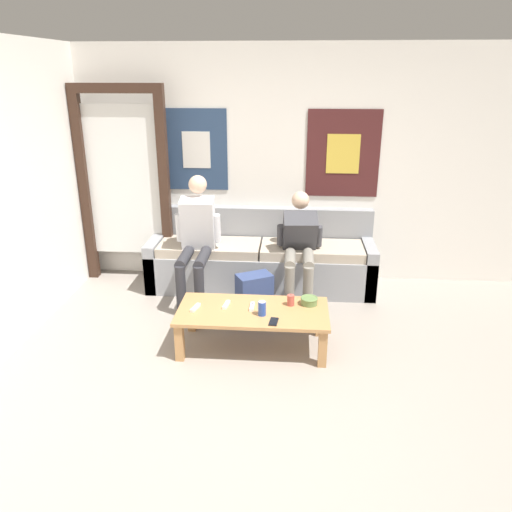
{
  "coord_description": "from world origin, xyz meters",
  "views": [
    {
      "loc": [
        0.16,
        -2.88,
        2.28
      ],
      "look_at": [
        -0.18,
        1.4,
        0.67
      ],
      "focal_mm": 35.0,
      "sensor_mm": 36.0,
      "label": 1
    }
  ],
  "objects_px": {
    "coffee_table": "(253,315)",
    "backpack": "(255,296)",
    "ceramic_bowl": "(309,300)",
    "drink_can_blue": "(262,308)",
    "person_seated_adult": "(196,237)",
    "person_seated_teen": "(299,245)",
    "pillar_candle": "(291,300)",
    "game_controller_near_left": "(252,307)",
    "cell_phone": "(274,322)",
    "game_controller_near_right": "(195,308)",
    "game_controller_far_center": "(226,305)",
    "couch": "(261,261)"
  },
  "relations": [
    {
      "from": "couch",
      "to": "game_controller_near_left",
      "type": "distance_m",
      "value": 1.29
    },
    {
      "from": "ceramic_bowl",
      "to": "cell_phone",
      "type": "xyz_separation_m",
      "value": [
        -0.29,
        -0.35,
        -0.03
      ]
    },
    {
      "from": "ceramic_bowl",
      "to": "pillar_candle",
      "type": "xyz_separation_m",
      "value": [
        -0.16,
        -0.03,
        0.01
      ]
    },
    {
      "from": "person_seated_adult",
      "to": "game_controller_near_left",
      "type": "height_order",
      "value": "person_seated_adult"
    },
    {
      "from": "ceramic_bowl",
      "to": "game_controller_far_center",
      "type": "relative_size",
      "value": 1.03
    },
    {
      "from": "cell_phone",
      "to": "person_seated_adult",
      "type": "bearing_deg",
      "value": 126.34
    },
    {
      "from": "game_controller_far_center",
      "to": "cell_phone",
      "type": "bearing_deg",
      "value": -32.09
    },
    {
      "from": "game_controller_near_left",
      "to": "cell_phone",
      "type": "distance_m",
      "value": 0.32
    },
    {
      "from": "ceramic_bowl",
      "to": "person_seated_adult",
      "type": "bearing_deg",
      "value": 145.14
    },
    {
      "from": "person_seated_teen",
      "to": "game_controller_near_left",
      "type": "distance_m",
      "value": 1.06
    },
    {
      "from": "drink_can_blue",
      "to": "person_seated_adult",
      "type": "bearing_deg",
      "value": 125.76
    },
    {
      "from": "pillar_candle",
      "to": "drink_can_blue",
      "type": "distance_m",
      "value": 0.31
    },
    {
      "from": "ceramic_bowl",
      "to": "cell_phone",
      "type": "height_order",
      "value": "ceramic_bowl"
    },
    {
      "from": "game_controller_near_left",
      "to": "person_seated_adult",
      "type": "bearing_deg",
      "value": 125.68
    },
    {
      "from": "ceramic_bowl",
      "to": "game_controller_near_left",
      "type": "bearing_deg",
      "value": -167.47
    },
    {
      "from": "person_seated_adult",
      "to": "game_controller_far_center",
      "type": "bearing_deg",
      "value": -64.46
    },
    {
      "from": "couch",
      "to": "game_controller_near_left",
      "type": "xyz_separation_m",
      "value": [
        0.01,
        -1.29,
        0.07
      ]
    },
    {
      "from": "pillar_candle",
      "to": "game_controller_near_right",
      "type": "relative_size",
      "value": 0.73
    },
    {
      "from": "coffee_table",
      "to": "drink_can_blue",
      "type": "bearing_deg",
      "value": -46.7
    },
    {
      "from": "game_controller_near_left",
      "to": "cell_phone",
      "type": "relative_size",
      "value": 1.02
    },
    {
      "from": "person_seated_teen",
      "to": "ceramic_bowl",
      "type": "bearing_deg",
      "value": -83.96
    },
    {
      "from": "pillar_candle",
      "to": "cell_phone",
      "type": "relative_size",
      "value": 0.76
    },
    {
      "from": "game_controller_near_left",
      "to": "game_controller_near_right",
      "type": "distance_m",
      "value": 0.48
    },
    {
      "from": "couch",
      "to": "game_controller_near_left",
      "type": "relative_size",
      "value": 16.92
    },
    {
      "from": "pillar_candle",
      "to": "coffee_table",
      "type": "bearing_deg",
      "value": -159.98
    },
    {
      "from": "coffee_table",
      "to": "drink_can_blue",
      "type": "relative_size",
      "value": 10.37
    },
    {
      "from": "coffee_table",
      "to": "ceramic_bowl",
      "type": "height_order",
      "value": "ceramic_bowl"
    },
    {
      "from": "person_seated_adult",
      "to": "person_seated_teen",
      "type": "relative_size",
      "value": 1.16
    },
    {
      "from": "couch",
      "to": "cell_phone",
      "type": "xyz_separation_m",
      "value": [
        0.21,
        -1.53,
        0.07
      ]
    },
    {
      "from": "pillar_candle",
      "to": "game_controller_far_center",
      "type": "bearing_deg",
      "value": -174.01
    },
    {
      "from": "backpack",
      "to": "game_controller_far_center",
      "type": "xyz_separation_m",
      "value": [
        -0.2,
        -0.57,
        0.17
      ]
    },
    {
      "from": "coffee_table",
      "to": "ceramic_bowl",
      "type": "relative_size",
      "value": 8.43
    },
    {
      "from": "backpack",
      "to": "game_controller_near_right",
      "type": "relative_size",
      "value": 2.81
    },
    {
      "from": "drink_can_blue",
      "to": "cell_phone",
      "type": "bearing_deg",
      "value": -48.88
    },
    {
      "from": "coffee_table",
      "to": "game_controller_near_right",
      "type": "distance_m",
      "value": 0.5
    },
    {
      "from": "person_seated_teen",
      "to": "game_controller_near_left",
      "type": "bearing_deg",
      "value": -112.95
    },
    {
      "from": "coffee_table",
      "to": "game_controller_near_right",
      "type": "xyz_separation_m",
      "value": [
        -0.49,
        -0.02,
        0.07
      ]
    },
    {
      "from": "coffee_table",
      "to": "backpack",
      "type": "relative_size",
      "value": 3.09
    },
    {
      "from": "ceramic_bowl",
      "to": "drink_can_blue",
      "type": "distance_m",
      "value": 0.46
    },
    {
      "from": "couch",
      "to": "pillar_candle",
      "type": "xyz_separation_m",
      "value": [
        0.34,
        -1.21,
        0.11
      ]
    },
    {
      "from": "couch",
      "to": "person_seated_teen",
      "type": "relative_size",
      "value": 2.23
    },
    {
      "from": "backpack",
      "to": "ceramic_bowl",
      "type": "bearing_deg",
      "value": -42.81
    },
    {
      "from": "coffee_table",
      "to": "cell_phone",
      "type": "relative_size",
      "value": 9.04
    },
    {
      "from": "couch",
      "to": "cell_phone",
      "type": "relative_size",
      "value": 17.19
    },
    {
      "from": "game_controller_near_right",
      "to": "game_controller_far_center",
      "type": "relative_size",
      "value": 1.0
    },
    {
      "from": "game_controller_near_right",
      "to": "cell_phone",
      "type": "height_order",
      "value": "game_controller_near_right"
    },
    {
      "from": "coffee_table",
      "to": "ceramic_bowl",
      "type": "xyz_separation_m",
      "value": [
        0.48,
        0.15,
        0.09
      ]
    },
    {
      "from": "backpack",
      "to": "pillar_candle",
      "type": "xyz_separation_m",
      "value": [
        0.35,
        -0.51,
        0.21
      ]
    },
    {
      "from": "backpack",
      "to": "pillar_candle",
      "type": "distance_m",
      "value": 0.65
    },
    {
      "from": "coffee_table",
      "to": "pillar_candle",
      "type": "height_order",
      "value": "pillar_candle"
    }
  ]
}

